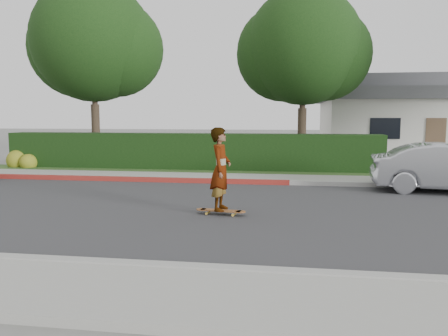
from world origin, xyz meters
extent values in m
plane|color=slate|center=(0.00, 0.00, 0.00)|extent=(120.00, 120.00, 0.00)
cube|color=#2D2D30|center=(0.00, 0.00, 0.01)|extent=(60.00, 8.00, 0.01)
cube|color=#9E9E99|center=(0.00, -4.10, 0.07)|extent=(60.00, 0.20, 0.15)
cube|color=gray|center=(0.00, -5.00, 0.06)|extent=(60.00, 1.60, 0.12)
cube|color=#9E9E99|center=(0.00, 4.10, 0.07)|extent=(60.00, 0.20, 0.15)
cube|color=maroon|center=(-5.00, 4.10, 0.08)|extent=(12.00, 0.21, 0.15)
cube|color=gray|center=(0.00, 5.00, 0.06)|extent=(60.00, 1.60, 0.12)
cube|color=#2D4C1E|center=(0.00, 6.60, 0.05)|extent=(60.00, 1.60, 0.10)
cube|color=black|center=(-3.00, 7.20, 0.75)|extent=(15.00, 1.00, 1.50)
sphere|color=#2D4C19|center=(-10.20, 6.80, 0.35)|extent=(0.90, 0.90, 0.90)
sphere|color=#2D4C19|center=(-9.60, 6.60, 0.30)|extent=(0.70, 0.70, 0.70)
cylinder|color=#33261C|center=(-7.50, 8.50, 1.35)|extent=(0.36, 0.36, 2.70)
cylinder|color=#33261C|center=(-7.50, 8.50, 3.38)|extent=(0.24, 0.24, 2.25)
sphere|color=black|center=(-7.50, 8.50, 5.40)|extent=(5.20, 5.20, 5.20)
sphere|color=black|center=(-8.30, 8.90, 5.20)|extent=(4.42, 4.42, 4.42)
sphere|color=black|center=(-6.60, 8.80, 5.10)|extent=(4.16, 4.16, 4.16)
cylinder|color=#33261C|center=(1.50, 9.00, 1.26)|extent=(0.36, 0.36, 2.52)
cylinder|color=#33261C|center=(1.50, 9.00, 3.15)|extent=(0.24, 0.24, 2.10)
sphere|color=black|center=(1.50, 9.00, 5.04)|extent=(4.80, 4.80, 4.80)
sphere|color=black|center=(0.70, 9.40, 4.84)|extent=(4.08, 4.08, 4.08)
sphere|color=black|center=(2.40, 9.30, 4.74)|extent=(3.84, 3.84, 3.84)
cube|color=beige|center=(8.00, 16.00, 1.50)|extent=(10.00, 8.00, 3.00)
cube|color=#4C4C51|center=(8.00, 16.00, 3.30)|extent=(10.60, 8.60, 0.60)
cube|color=#4C4C51|center=(8.00, 16.00, 3.90)|extent=(8.40, 6.40, 0.80)
cube|color=black|center=(5.50, 11.98, 1.60)|extent=(1.40, 0.06, 1.00)
cube|color=brown|center=(7.80, 11.98, 1.05)|extent=(0.90, 0.06, 2.10)
cylinder|color=gold|center=(-0.83, -0.45, 0.04)|extent=(0.06, 0.04, 0.06)
cylinder|color=gold|center=(-0.81, -0.28, 0.04)|extent=(0.06, 0.04, 0.06)
cylinder|color=gold|center=(-0.23, -0.53, 0.04)|extent=(0.06, 0.04, 0.06)
cylinder|color=gold|center=(-0.21, -0.36, 0.04)|extent=(0.06, 0.04, 0.06)
cube|color=silver|center=(-0.82, -0.37, 0.08)|extent=(0.07, 0.19, 0.03)
cube|color=silver|center=(-0.22, -0.44, 0.08)|extent=(0.07, 0.19, 0.03)
cube|color=brown|center=(-0.52, -0.41, 0.11)|extent=(0.93, 0.33, 0.02)
cylinder|color=brown|center=(-0.97, -0.35, 0.11)|extent=(0.25, 0.25, 0.02)
cylinder|color=brown|center=(-0.07, -0.46, 0.11)|extent=(0.25, 0.25, 0.02)
imported|color=white|center=(-0.52, -0.41, 1.03)|extent=(0.49, 0.70, 1.84)
camera|label=1|loc=(0.94, -9.82, 2.20)|focal=35.00mm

